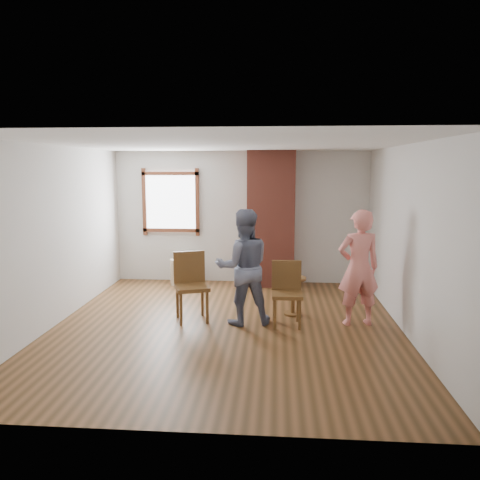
% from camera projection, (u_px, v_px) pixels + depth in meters
% --- Properties ---
extents(ground, '(5.50, 5.50, 0.00)m').
position_uv_depth(ground, '(226.00, 327.00, 6.78)').
color(ground, brown).
rests_on(ground, ground).
extents(room_shell, '(5.04, 5.52, 2.62)m').
position_uv_depth(room_shell, '(226.00, 199.00, 7.10)').
color(room_shell, silver).
rests_on(room_shell, ground).
extents(brick_chimney, '(0.90, 0.50, 2.60)m').
position_uv_depth(brick_chimney, '(271.00, 219.00, 8.99)').
color(brick_chimney, '#A14939').
rests_on(brick_chimney, ground).
extents(stoneware_crock, '(0.47, 0.47, 0.51)m').
position_uv_depth(stoneware_crock, '(180.00, 272.00, 9.19)').
color(stoneware_crock, '#C7B78F').
rests_on(stoneware_crock, ground).
extents(dark_pot, '(0.17, 0.17, 0.16)m').
position_uv_depth(dark_pot, '(198.00, 283.00, 9.02)').
color(dark_pot, black).
rests_on(dark_pot, ground).
extents(dining_chair_left, '(0.61, 0.61, 1.02)m').
position_uv_depth(dining_chair_left, '(191.00, 282.00, 7.04)').
color(dining_chair_left, brown).
rests_on(dining_chair_left, ground).
extents(dining_chair_right, '(0.45, 0.45, 0.93)m').
position_uv_depth(dining_chair_right, '(287.00, 289.00, 6.83)').
color(dining_chair_right, brown).
rests_on(dining_chair_right, ground).
extents(side_table, '(0.40, 0.40, 0.60)m').
position_uv_depth(side_table, '(293.00, 289.00, 7.28)').
color(side_table, brown).
rests_on(side_table, ground).
extents(cake_plate, '(0.18, 0.18, 0.01)m').
position_uv_depth(cake_plate, '(293.00, 277.00, 7.25)').
color(cake_plate, white).
rests_on(cake_plate, side_table).
extents(cake_slice, '(0.08, 0.07, 0.06)m').
position_uv_depth(cake_slice, '(294.00, 275.00, 7.24)').
color(cake_slice, white).
rests_on(cake_slice, cake_plate).
extents(man, '(0.95, 0.81, 1.70)m').
position_uv_depth(man, '(243.00, 267.00, 6.81)').
color(man, '#141838').
rests_on(man, ground).
extents(person_pink, '(0.68, 0.51, 1.70)m').
position_uv_depth(person_pink, '(359.00, 268.00, 6.76)').
color(person_pink, '#F5847A').
rests_on(person_pink, ground).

